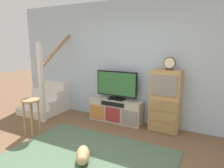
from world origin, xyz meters
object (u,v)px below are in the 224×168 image
at_px(television, 117,85).
at_px(dog, 83,156).
at_px(media_console, 116,111).
at_px(bar_stool_near, 31,109).
at_px(desk_clock, 170,63).
at_px(side_cabinet, 165,101).

distance_m(television, dog, 1.93).
distance_m(media_console, dog, 1.76).
xyz_separation_m(media_console, dog, (0.31, -1.73, -0.14)).
bearing_deg(television, bar_stool_near, -128.19).
bearing_deg(bar_stool_near, desk_clock, 31.60).
xyz_separation_m(desk_clock, bar_stool_near, (-2.26, -1.39, -0.85)).
distance_m(side_cabinet, desk_clock, 0.76).
bearing_deg(media_console, television, 90.00).
height_order(media_console, bar_stool_near, bar_stool_near).
bearing_deg(side_cabinet, television, 179.28).
height_order(media_console, television, television).
bearing_deg(dog, side_cabinet, 65.74).
relative_size(media_console, dog, 2.49).
relative_size(media_console, television, 1.26).
relative_size(side_cabinet, dog, 2.56).
relative_size(television, side_cabinet, 0.77).
bearing_deg(bar_stool_near, television, 51.81).
bearing_deg(desk_clock, bar_stool_near, -148.40).
height_order(side_cabinet, desk_clock, desk_clock).
height_order(side_cabinet, dog, side_cabinet).
xyz_separation_m(television, dog, (0.31, -1.75, -0.74)).
relative_size(media_console, side_cabinet, 0.97).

